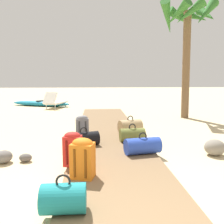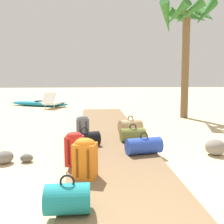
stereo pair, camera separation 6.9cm
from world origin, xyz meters
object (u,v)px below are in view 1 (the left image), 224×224
duffel_bag_olive (132,135)px  palm_tree_far_right (188,27)px  duffel_bag_tan (130,127)px  duffel_bag_blue (143,146)px  backpack_red (73,148)px  backpack_orange (83,157)px  duffel_bag_teal (64,198)px  duffel_bag_black (84,139)px  kayak (41,103)px  lounge_chair (55,102)px  backpack_grey (82,127)px

duffel_bag_olive → palm_tree_far_right: 5.43m
duffel_bag_tan → duffel_bag_blue: bearing=-90.4°
backpack_red → backpack_orange: bearing=-69.5°
duffel_bag_teal → palm_tree_far_right: bearing=59.8°
duffel_bag_black → kayak: duffel_bag_black is taller
duffel_bag_teal → duffel_bag_tan: bearing=71.0°
duffel_bag_olive → lounge_chair: (-2.84, 6.82, 0.09)m
duffel_bag_teal → duffel_bag_tan: 3.90m
duffel_bag_tan → backpack_red: backpack_red is taller
duffel_bag_black → palm_tree_far_right: 6.21m
duffel_bag_blue → lounge_chair: (-2.90, 7.74, 0.09)m
duffel_bag_blue → duffel_bag_olive: bearing=93.6°
backpack_grey → duffel_bag_teal: (-0.04, -3.20, -0.13)m
backpack_grey → duffel_bag_olive: size_ratio=0.96×
backpack_grey → backpack_red: size_ratio=0.99×
duffel_bag_tan → backpack_orange: bearing=-111.9°
backpack_red → lounge_chair: bearing=101.1°
duffel_bag_tan → palm_tree_far_right: size_ratio=0.15×
duffel_bag_black → lounge_chair: bearing=103.8°
backpack_grey → palm_tree_far_right: palm_tree_far_right is taller
duffel_bag_tan → duffel_bag_black: size_ratio=0.94×
duffel_bag_black → kayak: size_ratio=0.21×
duffel_bag_tan → backpack_red: bearing=-120.0°
duffel_bag_blue → kayak: 9.46m
duffel_bag_black → duffel_bag_olive: bearing=15.1°
duffel_bag_teal → lounge_chair: lounge_chair is taller
duffel_bag_black → duffel_bag_blue: 1.31m
backpack_orange → duffel_bag_blue: size_ratio=0.82×
duffel_bag_teal → backpack_red: bearing=91.1°
duffel_bag_teal → duffel_bag_olive: size_ratio=0.82×
backpack_grey → duffel_bag_olive: backpack_grey is taller
duffel_bag_tan → duffel_bag_teal: bearing=-109.0°
palm_tree_far_right → backpack_red: bearing=-127.0°
duffel_bag_teal → duffel_bag_black: size_ratio=0.69×
lounge_chair → kayak: 1.30m
palm_tree_far_right → duffel_bag_blue: bearing=-119.2°
duffel_bag_black → palm_tree_far_right: palm_tree_far_right is taller
duffel_bag_olive → lounge_chair: size_ratio=0.37×
duffel_bag_tan → duffel_bag_olive: 0.79m
duffel_bag_tan → duffel_bag_olive: bearing=-95.0°
duffel_bag_tan → backpack_red: (-1.29, -2.24, 0.12)m
kayak → duffel_bag_teal: bearing=-76.6°
backpack_grey → duffel_bag_tan: backpack_grey is taller
duffel_bag_tan → palm_tree_far_right: palm_tree_far_right is taller
backpack_grey → duffel_bag_tan: (1.23, 0.48, -0.12)m
backpack_orange → backpack_red: (-0.19, 0.51, -0.01)m
lounge_chair → kayak: lounge_chair is taller
duffel_bag_teal → backpack_red: 1.45m
duffel_bag_teal → palm_tree_far_right: (3.79, 6.50, 3.12)m
backpack_grey → palm_tree_far_right: 5.82m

